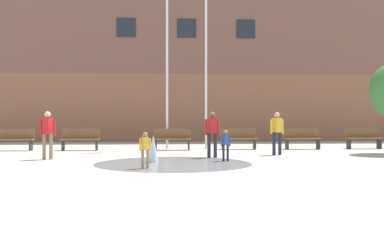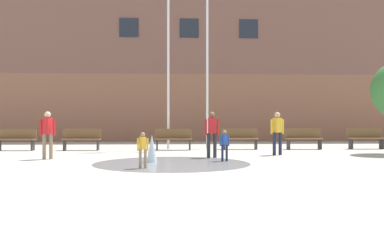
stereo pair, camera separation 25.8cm
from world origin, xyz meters
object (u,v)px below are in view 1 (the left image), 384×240
at_px(park_bench_far_right, 363,138).
at_px(adult_watching, 48,131).
at_px(park_bench_far_left, 14,139).
at_px(park_bench_under_right_flagpole, 239,138).
at_px(park_bench_center, 172,139).
at_px(child_in_fountain, 226,143).
at_px(adult_near_bench, 277,130).
at_px(child_running, 145,147).
at_px(flagpole_right, 207,57).
at_px(adult_in_red, 212,131).
at_px(park_bench_under_left_flagpole, 80,139).
at_px(park_bench_near_trashcan, 302,138).
at_px(flagpole_left, 168,52).

height_order(park_bench_far_right, adult_watching, adult_watching).
distance_m(park_bench_far_left, park_bench_under_right_flagpole, 9.57).
xyz_separation_m(park_bench_center, child_in_fountain, (1.57, -5.17, 0.10)).
xyz_separation_m(park_bench_far_right, adult_near_bench, (-4.75, -3.13, 0.45)).
xyz_separation_m(child_in_fountain, child_running, (-2.47, -1.92, 0.00)).
height_order(park_bench_far_left, child_in_fountain, child_in_fountain).
bearing_deg(park_bench_far_left, flagpole_right, 4.15).
bearing_deg(child_in_fountain, flagpole_right, 165.53).
distance_m(child_in_fountain, adult_watching, 5.89).
bearing_deg(adult_near_bench, flagpole_right, 16.15).
bearing_deg(flagpole_right, child_in_fountain, -89.73).
relative_size(park_bench_far_right, flagpole_right, 0.21).
height_order(child_in_fountain, adult_in_red, adult_in_red).
height_order(park_bench_under_left_flagpole, adult_watching, adult_watching).
height_order(park_bench_under_left_flagpole, adult_near_bench, adult_near_bench).
bearing_deg(park_bench_far_right, adult_watching, -160.95).
xyz_separation_m(park_bench_far_left, adult_watching, (2.43, -4.21, 0.45)).
height_order(park_bench_far_left, adult_watching, adult_watching).
distance_m(park_bench_far_right, child_in_fountain, 8.84).
relative_size(park_bench_far_right, child_running, 1.62).
bearing_deg(child_running, child_in_fountain, 103.02).
height_order(park_bench_center, park_bench_under_right_flagpole, same).
distance_m(adult_watching, flagpole_right, 8.14).
distance_m(park_bench_center, child_running, 7.15).
bearing_deg(park_bench_far_left, park_bench_near_trashcan, 0.50).
distance_m(park_bench_far_right, flagpole_right, 7.90).
bearing_deg(adult_near_bench, park_bench_near_trashcan, -48.97).
bearing_deg(park_bench_under_right_flagpole, park_bench_under_left_flagpole, -177.86).
bearing_deg(child_running, flagpole_right, 137.57).
relative_size(adult_near_bench, flagpole_left, 0.20).
height_order(park_bench_under_left_flagpole, park_bench_near_trashcan, same).
height_order(park_bench_under_left_flagpole, flagpole_right, flagpole_right).
bearing_deg(adult_watching, flagpole_right, -41.80).
bearing_deg(flagpole_right, park_bench_center, -157.73).
xyz_separation_m(adult_near_bench, flagpole_left, (-4.01, 3.52, 3.37)).
xyz_separation_m(park_bench_far_left, park_bench_under_left_flagpole, (2.75, -0.05, 0.00)).
relative_size(park_bench_center, flagpole_right, 0.21).
relative_size(park_bench_under_right_flagpole, child_running, 1.62).
height_order(park_bench_far_left, flagpole_left, flagpole_left).
xyz_separation_m(park_bench_under_left_flagpole, adult_watching, (-0.32, -4.16, 0.45)).
bearing_deg(flagpole_right, flagpole_left, 180.00).
bearing_deg(park_bench_far_left, park_bench_center, -0.33).
distance_m(child_in_fountain, adult_in_red, 1.38).
bearing_deg(adult_in_red, flagpole_left, 13.95).
relative_size(park_bench_far_right, child_in_fountain, 1.62).
height_order(park_bench_under_right_flagpole, park_bench_near_trashcan, same).
distance_m(park_bench_under_left_flagpole, park_bench_center, 3.90).
bearing_deg(flagpole_left, adult_watching, -130.00).
bearing_deg(adult_watching, adult_in_red, -78.41).
xyz_separation_m(park_bench_under_left_flagpole, park_bench_near_trashcan, (9.64, 0.16, 0.00)).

